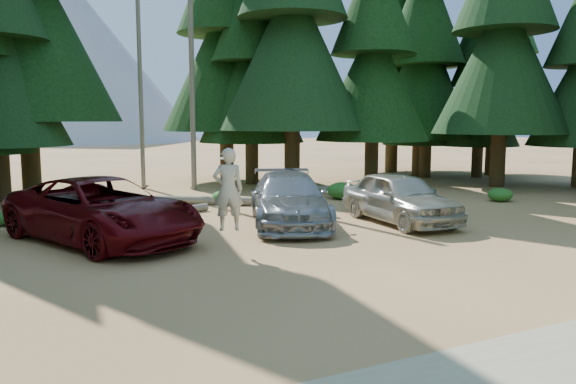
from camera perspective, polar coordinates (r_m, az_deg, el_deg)
name	(u,v)px	position (r m, az deg, el deg)	size (l,w,h in m)	color
ground	(347,262)	(12.78, 5.99, -7.11)	(160.00, 160.00, 0.00)	#A07544
forest_belt_north	(174,189)	(26.50, -11.47, 0.27)	(36.00, 7.00, 22.00)	black
snag_front	(191,57)	(26.20, -9.78, 13.39)	(0.24, 0.24, 12.00)	slate
snag_back	(140,80)	(27.08, -14.79, 10.93)	(0.20, 0.20, 10.00)	slate
mountain_peak	(36,60)	(99.25, -24.20, 12.17)	(48.00, 50.00, 28.00)	#989BA0
red_pickup	(102,210)	(15.46, -18.38, -1.73)	(2.80, 6.08, 1.69)	#57070C
silver_minivan_center	(289,199)	(17.04, 0.09, -0.76)	(2.19, 5.40, 1.57)	#95999D
silver_minivan_right	(400,197)	(17.76, 11.28, -0.53)	(1.88, 4.67, 1.59)	#B5B3A1
frisbee_player	(228,189)	(13.17, -6.09, 0.28)	(0.81, 0.63, 1.94)	beige
log_left	(162,213)	(18.96, -12.67, -2.11)	(0.26, 0.26, 3.67)	slate
log_mid	(202,200)	(21.47, -8.72, -0.86)	(0.31, 0.31, 3.82)	slate
log_right	(343,189)	(24.71, 5.61, 0.29)	(0.35, 0.35, 5.46)	slate
shrub_far_left	(65,215)	(19.08, -21.71, -2.15)	(0.77, 0.77, 0.43)	#1D631E
shrub_left	(7,218)	(19.09, -26.61, -2.39)	(0.78, 0.78, 0.43)	#1D631E
shrub_center_left	(167,216)	(17.60, -12.19, -2.38)	(0.95, 0.95, 0.52)	#1D631E
shrub_center_right	(223,197)	(21.51, -6.59, -0.54)	(0.93, 0.93, 0.51)	#1D631E
shrub_right	(350,193)	(22.87, 6.27, -0.12)	(0.86, 0.86, 0.47)	#1D631E
shrub_far_right	(342,191)	(22.85, 5.53, 0.14)	(1.24, 1.24, 0.68)	#1D631E
shrub_edge_east	(500,195)	(23.60, 20.76, -0.25)	(0.97, 0.97, 0.53)	#1D631E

